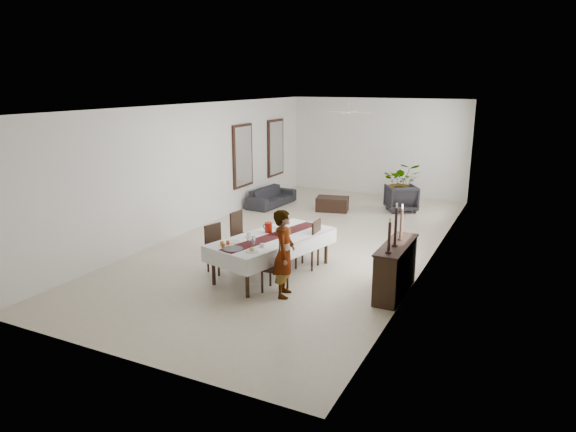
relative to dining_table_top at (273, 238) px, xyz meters
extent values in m
cube|color=beige|center=(-0.34, 2.20, -0.74)|extent=(6.00, 12.00, 0.00)
cube|color=white|center=(-0.34, 2.20, 2.46)|extent=(6.00, 12.00, 0.02)
cube|color=white|center=(-0.34, 8.20, 0.86)|extent=(6.00, 0.02, 3.20)
cube|color=white|center=(-0.34, -3.80, 0.86)|extent=(6.00, 0.02, 3.20)
cube|color=white|center=(-3.34, 2.20, 0.86)|extent=(0.02, 12.00, 3.20)
cube|color=white|center=(2.66, 2.20, 0.86)|extent=(0.02, 12.00, 3.20)
cube|color=black|center=(0.00, 0.00, 0.00)|extent=(1.61, 2.63, 0.05)
cylinder|color=black|center=(-0.73, -1.01, -0.38)|extent=(0.09, 0.09, 0.71)
cylinder|color=black|center=(0.14, -1.24, -0.38)|extent=(0.09, 0.09, 0.71)
cylinder|color=black|center=(-0.14, 1.24, -0.38)|extent=(0.09, 0.09, 0.71)
cylinder|color=black|center=(0.73, 1.01, -0.38)|extent=(0.09, 0.09, 0.71)
cube|color=white|center=(0.00, 0.00, 0.03)|extent=(1.83, 2.85, 0.01)
cube|color=white|center=(-0.58, 0.15, -0.12)|extent=(0.68, 2.55, 0.31)
cube|color=white|center=(0.58, -0.15, -0.12)|extent=(0.68, 2.55, 0.31)
cube|color=silver|center=(-0.33, -1.27, -0.12)|extent=(1.17, 0.32, 0.31)
cube|color=white|center=(0.33, 1.27, -0.12)|extent=(1.17, 0.32, 0.31)
cube|color=#51171A|center=(0.00, 0.00, 0.04)|extent=(0.99, 2.56, 0.00)
cylinder|color=#99170B|center=(-0.21, 0.21, 0.14)|extent=(0.19, 0.19, 0.20)
torus|color=maroon|center=(-0.29, 0.23, 0.14)|extent=(0.12, 0.05, 0.12)
cylinder|color=white|center=(-0.05, -0.67, 0.12)|extent=(0.07, 0.07, 0.17)
cylinder|color=silver|center=(-0.24, -0.52, 0.12)|extent=(0.07, 0.07, 0.17)
cylinder|color=silver|center=(0.14, -0.67, 0.07)|extent=(0.09, 0.09, 0.06)
cylinder|color=silver|center=(0.14, -0.67, 0.04)|extent=(0.15, 0.15, 0.01)
cylinder|color=silver|center=(-0.39, -0.27, 0.07)|extent=(0.09, 0.09, 0.06)
cylinder|color=white|center=(-0.39, -0.27, 0.04)|extent=(0.15, 0.15, 0.01)
cylinder|color=silver|center=(0.09, -0.97, 0.04)|extent=(0.24, 0.24, 0.02)
sphere|color=tan|center=(0.09, -0.97, 0.07)|extent=(0.09, 0.09, 0.09)
cylinder|color=silver|center=(-0.49, -0.66, 0.04)|extent=(0.24, 0.24, 0.02)
cylinder|color=white|center=(-0.17, 0.63, 0.04)|extent=(0.24, 0.24, 0.02)
cylinder|color=#3E3F43|center=(-0.27, -1.04, 0.05)|extent=(0.37, 0.37, 0.02)
cylinder|color=#9D4916|center=(-0.50, -1.01, 0.07)|extent=(0.07, 0.07, 0.08)
cylinder|color=#8F4814|center=(-0.58, -0.92, 0.07)|extent=(0.07, 0.07, 0.08)
cylinder|color=#914415|center=(-0.50, -0.84, 0.07)|extent=(0.07, 0.07, 0.08)
cylinder|color=brown|center=(0.11, 0.23, 0.09)|extent=(0.31, 0.31, 0.10)
sphere|color=maroon|center=(0.15, 0.25, 0.16)|extent=(0.09, 0.09, 0.09)
sphere|color=#518427|center=(0.08, 0.27, 0.16)|extent=(0.08, 0.08, 0.08)
sphere|color=gold|center=(0.10, 0.18, 0.16)|extent=(0.09, 0.09, 0.09)
cube|color=black|center=(0.44, -0.76, -0.29)|extent=(0.45, 0.45, 0.05)
cylinder|color=black|center=(0.63, -0.93, -0.53)|extent=(0.04, 0.04, 0.42)
cylinder|color=black|center=(0.61, -0.58, -0.53)|extent=(0.04, 0.04, 0.42)
cylinder|color=black|center=(0.28, -0.95, -0.53)|extent=(0.04, 0.04, 0.42)
cylinder|color=black|center=(0.26, -0.60, -0.53)|extent=(0.04, 0.04, 0.42)
cube|color=black|center=(0.64, -0.75, 0.00)|extent=(0.06, 0.43, 0.54)
cube|color=black|center=(0.47, 0.63, -0.29)|extent=(0.45, 0.45, 0.05)
cylinder|color=black|center=(0.65, 0.46, -0.53)|extent=(0.04, 0.04, 0.43)
cylinder|color=black|center=(0.63, 0.81, -0.53)|extent=(0.04, 0.04, 0.43)
cylinder|color=black|center=(0.30, 0.45, -0.53)|extent=(0.04, 0.04, 0.43)
cylinder|color=black|center=(0.28, 0.80, -0.53)|extent=(0.04, 0.04, 0.43)
cube|color=black|center=(0.66, 0.64, 0.00)|extent=(0.06, 0.43, 0.55)
cube|color=black|center=(-1.01, -0.38, -0.31)|extent=(0.51, 0.51, 0.05)
cylinder|color=black|center=(-1.13, -0.17, -0.54)|extent=(0.05, 0.05, 0.40)
cylinder|color=black|center=(-1.22, -0.49, -0.54)|extent=(0.05, 0.05, 0.40)
cylinder|color=black|center=(-0.80, -0.27, -0.54)|extent=(0.05, 0.05, 0.40)
cylinder|color=black|center=(-0.90, -0.59, -0.54)|extent=(0.05, 0.05, 0.40)
cube|color=black|center=(-1.19, -0.33, -0.03)|extent=(0.15, 0.40, 0.52)
cube|color=black|center=(-1.09, 0.69, -0.31)|extent=(0.46, 0.46, 0.05)
cylinder|color=black|center=(-1.24, 0.87, -0.54)|extent=(0.05, 0.05, 0.41)
cylinder|color=black|center=(-1.27, 0.54, -0.54)|extent=(0.05, 0.05, 0.41)
cylinder|color=black|center=(-0.90, 0.84, -0.54)|extent=(0.05, 0.05, 0.41)
cylinder|color=black|center=(-0.94, 0.50, -0.54)|extent=(0.05, 0.05, 0.41)
cube|color=black|center=(-1.27, 0.71, -0.02)|extent=(0.08, 0.42, 0.53)
imported|color=gray|center=(0.68, -0.87, 0.05)|extent=(0.54, 0.66, 1.58)
cube|color=black|center=(2.44, 0.10, -0.28)|extent=(0.40, 1.52, 0.91)
cube|color=black|center=(2.44, 0.10, 0.18)|extent=(0.44, 1.58, 0.03)
cylinder|color=black|center=(2.44, -0.46, 0.22)|extent=(0.10, 0.10, 0.03)
cylinder|color=black|center=(2.44, -0.46, 0.48)|extent=(0.05, 0.05, 0.51)
cylinder|color=beige|center=(2.44, -0.46, 0.78)|extent=(0.04, 0.04, 0.08)
cylinder|color=black|center=(2.44, -0.06, 0.22)|extent=(0.10, 0.10, 0.03)
cylinder|color=black|center=(2.44, -0.06, 0.56)|extent=(0.05, 0.05, 0.66)
cylinder|color=beige|center=(2.44, -0.06, 0.93)|extent=(0.04, 0.04, 0.08)
cylinder|color=black|center=(2.44, 0.35, 0.22)|extent=(0.10, 0.10, 0.03)
cylinder|color=black|center=(2.44, 0.35, 0.51)|extent=(0.05, 0.05, 0.56)
cylinder|color=#EDEACD|center=(2.44, 0.35, 0.83)|extent=(0.04, 0.04, 0.08)
imported|color=#252328|center=(-2.75, 5.15, -0.47)|extent=(0.87, 1.91, 0.54)
imported|color=#262429|center=(1.02, 6.21, -0.35)|extent=(1.15, 1.16, 0.78)
cube|color=black|center=(-0.81, 5.33, -0.53)|extent=(1.03, 0.80, 0.41)
imported|color=#335F26|center=(0.76, 7.29, -0.09)|extent=(1.41, 1.31, 1.29)
cube|color=black|center=(-3.30, 4.40, 0.86)|extent=(0.06, 1.05, 1.85)
cube|color=silver|center=(-3.27, 4.40, 0.86)|extent=(0.01, 0.90, 1.70)
cube|color=black|center=(-3.30, 6.50, 0.86)|extent=(0.06, 1.05, 1.85)
cube|color=silver|center=(-3.27, 6.50, 0.86)|extent=(0.01, 0.90, 1.70)
cylinder|color=beige|center=(-0.34, 5.20, 2.36)|extent=(0.04, 0.04, 0.20)
cylinder|color=silver|center=(-0.34, 5.20, 2.16)|extent=(0.16, 0.16, 0.08)
cube|color=white|center=(-0.34, 5.55, 2.16)|extent=(0.10, 0.55, 0.01)
cube|color=silver|center=(-0.34, 4.85, 2.16)|extent=(0.10, 0.55, 0.01)
cube|color=white|center=(0.01, 5.20, 2.16)|extent=(0.55, 0.10, 0.01)
cube|color=white|center=(-0.69, 5.20, 2.16)|extent=(0.55, 0.10, 0.01)
camera|label=1|loc=(4.50, -8.53, 2.99)|focal=32.00mm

